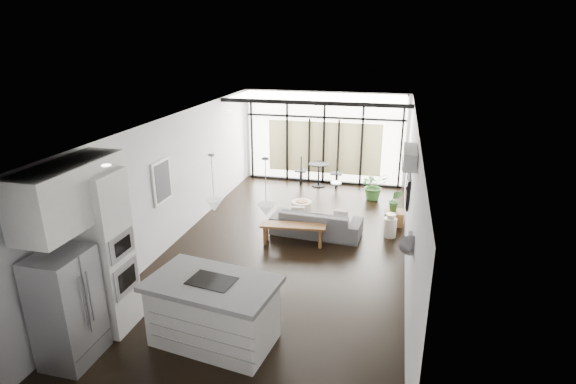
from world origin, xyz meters
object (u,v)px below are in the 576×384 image
at_px(sofa, 316,218).
at_px(console_bench, 293,234).
at_px(tv, 408,188).
at_px(island, 214,311).
at_px(fridge, 67,308).
at_px(pouf, 302,209).
at_px(milk_can, 390,225).

bearing_deg(sofa, console_bench, 60.68).
bearing_deg(tv, island, -123.84).
bearing_deg(island, fridge, -146.98).
xyz_separation_m(island, fridge, (-1.80, -0.83, 0.32)).
relative_size(pouf, tv, 0.47).
relative_size(island, fridge, 1.13).
xyz_separation_m(sofa, console_bench, (-0.41, -0.63, -0.17)).
bearing_deg(tv, console_bench, -166.10).
distance_m(pouf, milk_can, 2.32).
height_order(console_bench, milk_can, milk_can).
height_order(sofa, tv, tv).
height_order(island, pouf, island).
relative_size(sofa, milk_can, 3.67).
distance_m(fridge, milk_can, 6.78).
height_order(console_bench, tv, tv).
height_order(island, sofa, island).
bearing_deg(milk_can, tv, -45.25).
bearing_deg(console_bench, milk_can, 16.98).
relative_size(console_bench, tv, 1.30).
bearing_deg(fridge, island, 24.83).
xyz_separation_m(sofa, tv, (1.97, -0.04, 0.90)).
xyz_separation_m(console_bench, pouf, (-0.14, 1.57, -0.02)).
distance_m(sofa, console_bench, 0.77).
bearing_deg(tv, fridge, -132.65).
bearing_deg(console_bench, tv, 7.64).
distance_m(island, console_bench, 3.56).
distance_m(island, tv, 5.02).
xyz_separation_m(pouf, milk_can, (2.22, -0.68, 0.08)).
xyz_separation_m(sofa, pouf, (-0.55, 0.95, -0.20)).
bearing_deg(pouf, console_bench, -84.85).
height_order(island, milk_can, island).
xyz_separation_m(console_bench, tv, (2.38, 0.59, 1.07)).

